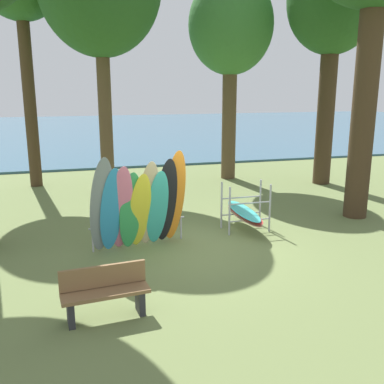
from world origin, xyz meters
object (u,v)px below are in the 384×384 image
at_px(board_storage_rack, 244,212).
at_px(tree_far_right_back, 333,6).
at_px(leaning_board_pile, 140,206).
at_px(tree_far_left_back, 231,28).
at_px(park_bench, 105,291).

bearing_deg(board_storage_rack, tree_far_right_back, 41.61).
xyz_separation_m(tree_far_right_back, leaning_board_pile, (-7.88, -5.13, -5.40)).
bearing_deg(tree_far_left_back, leaning_board_pile, -124.00).
bearing_deg(leaning_board_pile, tree_far_left_back, 56.00).
bearing_deg(board_storage_rack, park_bench, -137.49).
relative_size(tree_far_left_back, park_bench, 5.43).
relative_size(tree_far_right_back, park_bench, 5.94).
bearing_deg(leaning_board_pile, park_bench, -109.80).
height_order(tree_far_left_back, board_storage_rack, tree_far_left_back).
xyz_separation_m(tree_far_left_back, park_bench, (-5.80, -9.95, -5.34)).
bearing_deg(tree_far_left_back, park_bench, -120.23).
bearing_deg(park_bench, board_storage_rack, 42.51).
relative_size(tree_far_left_back, tree_far_right_back, 0.91).
bearing_deg(leaning_board_pile, board_storage_rack, 12.82).
distance_m(tree_far_left_back, leaning_board_pile, 9.74).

